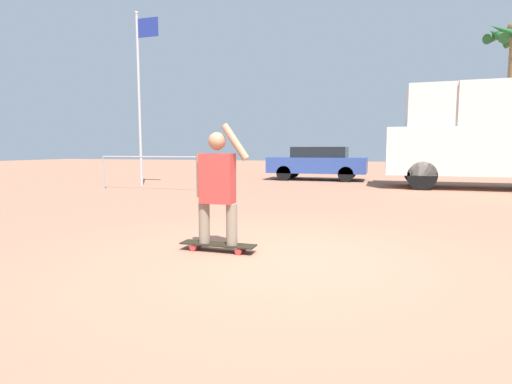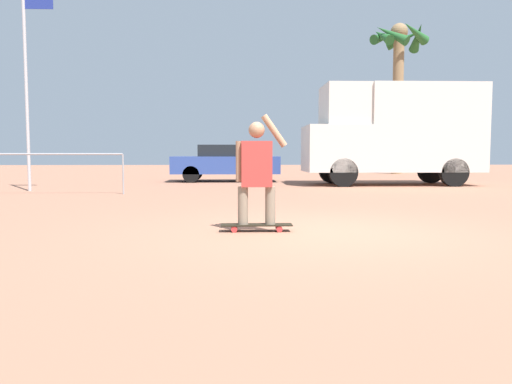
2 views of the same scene
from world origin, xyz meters
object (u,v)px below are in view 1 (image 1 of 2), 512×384
object	(u,v)px
camper_van	(486,133)
skateboard	(218,245)
flagpole	(141,88)
parked_car_blue	(318,162)
person_skateboarder	(217,182)

from	to	relation	value
camper_van	skateboard	bearing A→B (deg)	-116.86
flagpole	parked_car_blue	bearing A→B (deg)	41.05
person_skateboarder	parked_car_blue	bearing A→B (deg)	93.10
skateboard	camper_van	size ratio (longest dim) A/B	0.17
person_skateboarder	parked_car_blue	size ratio (longest dim) A/B	0.37
person_skateboarder	camper_van	world-z (taller)	camper_van
skateboard	person_skateboarder	xyz separation A→B (m)	(-0.00, 0.00, 0.79)
skateboard	camper_van	bearing A→B (deg)	63.14
parked_car_blue	camper_van	bearing A→B (deg)	-21.43
camper_van	flagpole	size ratio (longest dim) A/B	0.98
skateboard	person_skateboarder	distance (m)	0.79
camper_van	flagpole	xyz separation A→B (m)	(-11.17, -2.46, 1.58)
parked_car_blue	person_skateboarder	bearing A→B (deg)	-86.90
person_skateboarder	parked_car_blue	distance (m)	12.32
person_skateboarder	camper_van	distance (m)	11.30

